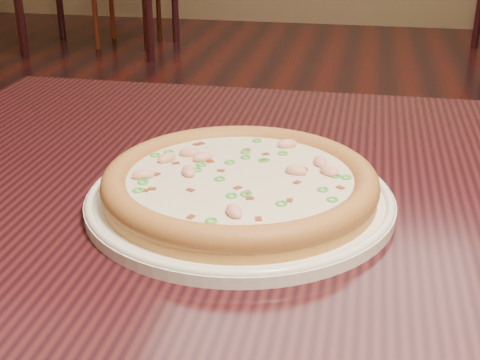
# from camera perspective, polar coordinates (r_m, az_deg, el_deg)

# --- Properties ---
(hero_table) EXTENTS (1.20, 0.80, 0.75)m
(hero_table) POSITION_cam_1_polar(r_m,az_deg,el_deg) (0.80, 9.24, -7.70)
(hero_table) COLOR black
(hero_table) RESTS_ON ground
(plate) EXTENTS (0.33, 0.33, 0.02)m
(plate) POSITION_cam_1_polar(r_m,az_deg,el_deg) (0.72, 0.00, -1.56)
(plate) COLOR white
(plate) RESTS_ON hero_table
(pizza) EXTENTS (0.29, 0.29, 0.03)m
(pizza) POSITION_cam_1_polar(r_m,az_deg,el_deg) (0.71, -0.00, -0.21)
(pizza) COLOR #BC8744
(pizza) RESTS_ON plate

